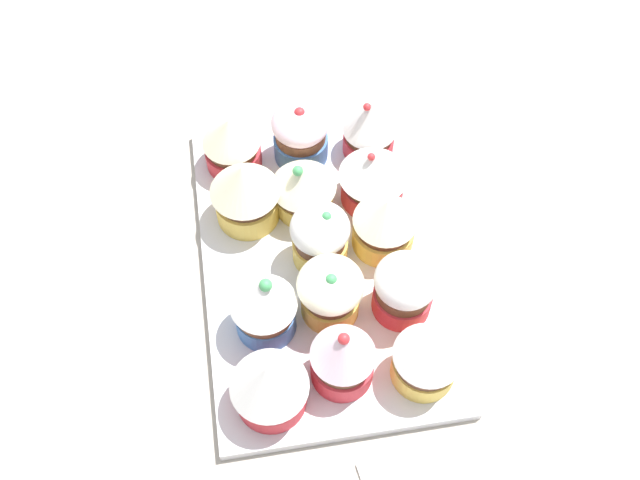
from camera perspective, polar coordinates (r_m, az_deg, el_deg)
The scene contains 16 objects.
ground_plane at distance 70.65cm, azimuth 0.00°, elevation -2.40°, with size 180.00×180.00×3.00cm, color #B2A899.
baking_tray at distance 68.81cm, azimuth 0.00°, elevation -1.56°, with size 34.99×22.33×1.20cm.
cupcake_0 at distance 60.40cm, azimuth 8.60°, elevation -9.18°, with size 5.88×5.88×7.35cm.
cupcake_1 at distance 63.12cm, azimuth 6.77°, elevation -3.84°, with size 5.61×5.61×6.92cm.
cupcake_2 at distance 66.42cm, azimuth 5.21°, elevation 1.38°, with size 6.05×6.05×6.86cm.
cupcake_3 at distance 69.24cm, azimuth 4.31°, elevation 5.15°, with size 6.81×6.81×7.15cm.
cupcake_4 at distance 73.06cm, azimuth 4.00°, elevation 8.99°, with size 5.48×5.48×7.24cm.
cupcake_5 at distance 59.80cm, azimuth 2.20°, elevation -9.28°, with size 5.53×5.53×7.75cm.
cupcake_6 at distance 62.52cm, azimuth 0.58°, elevation -4.21°, with size 5.90×5.90×6.93cm.
cupcake_7 at distance 65.05cm, azimuth 0.44°, elevation 0.04°, with size 5.50×5.50×7.30cm.
cupcake_8 at distance 68.47cm, azimuth -1.32°, elevation 4.35°, with size 6.34×6.34×7.00cm.
cupcake_9 at distance 72.57cm, azimuth -1.81°, elevation 8.46°, with size 5.77×5.77×6.96cm.
cupcake_10 at distance 58.92cm, azimuth -4.10°, elevation -11.44°, with size 6.58×6.58×7.40cm.
cupcake_11 at distance 61.56cm, azimuth -4.53°, elevation -5.25°, with size 5.88×5.88×8.06cm.
cupcake_12 at distance 67.82cm, azimuth -6.03°, elevation 3.89°, with size 6.71×6.71×7.73cm.
cupcake_13 at distance 72.54cm, azimuth -7.11°, elevation 7.78°, with size 5.87×5.87×6.53cm.
Camera 1 is at (-33.70, 5.41, 60.35)cm, focal length 39.98 mm.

